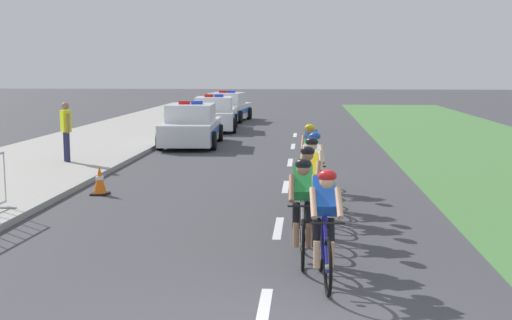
{
  "coord_description": "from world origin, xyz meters",
  "views": [
    {
      "loc": [
        0.47,
        -6.04,
        2.75
      ],
      "look_at": [
        -0.44,
        5.72,
        1.1
      ],
      "focal_mm": 46.35,
      "sensor_mm": 36.0,
      "label": 1
    }
  ],
  "objects_px": {
    "cyclist_sixth": "(310,156)",
    "cyclist_second": "(303,207)",
    "cyclist_fifth": "(312,168)",
    "police_car_second": "(214,115)",
    "cyclist_third": "(309,189)",
    "police_car_third": "(228,108)",
    "cyclist_lead": "(324,224)",
    "police_car_nearest": "(191,126)",
    "spectator_closest": "(66,128)",
    "cyclist_fourth": "(311,176)",
    "traffic_cone_near": "(100,181)"
  },
  "relations": [
    {
      "from": "cyclist_fifth",
      "to": "police_car_second",
      "type": "relative_size",
      "value": 0.38
    },
    {
      "from": "cyclist_fourth",
      "to": "traffic_cone_near",
      "type": "xyz_separation_m",
      "value": [
        -4.58,
        1.95,
        -0.48
      ]
    },
    {
      "from": "cyclist_fourth",
      "to": "police_car_third",
      "type": "relative_size",
      "value": 0.38
    },
    {
      "from": "cyclist_lead",
      "to": "cyclist_third",
      "type": "height_order",
      "value": "same"
    },
    {
      "from": "cyclist_sixth",
      "to": "cyclist_second",
      "type": "bearing_deg",
      "value": -91.44
    },
    {
      "from": "spectator_closest",
      "to": "police_car_nearest",
      "type": "bearing_deg",
      "value": 62.82
    },
    {
      "from": "cyclist_third",
      "to": "cyclist_fifth",
      "type": "height_order",
      "value": "same"
    },
    {
      "from": "traffic_cone_near",
      "to": "cyclist_fourth",
      "type": "bearing_deg",
      "value": -23.07
    },
    {
      "from": "cyclist_third",
      "to": "police_car_second",
      "type": "bearing_deg",
      "value": 102.67
    },
    {
      "from": "police_car_nearest",
      "to": "police_car_third",
      "type": "relative_size",
      "value": 0.99
    },
    {
      "from": "cyclist_fifth",
      "to": "police_car_third",
      "type": "bearing_deg",
      "value": 101.29
    },
    {
      "from": "police_car_third",
      "to": "traffic_cone_near",
      "type": "distance_m",
      "value": 20.13
    },
    {
      "from": "police_car_third",
      "to": "cyclist_sixth",
      "type": "bearing_deg",
      "value": -77.75
    },
    {
      "from": "cyclist_second",
      "to": "cyclist_fourth",
      "type": "height_order",
      "value": "same"
    },
    {
      "from": "cyclist_second",
      "to": "cyclist_sixth",
      "type": "distance_m",
      "value": 5.53
    },
    {
      "from": "police_car_nearest",
      "to": "cyclist_fourth",
      "type": "bearing_deg",
      "value": -69.6
    },
    {
      "from": "police_car_second",
      "to": "cyclist_fifth",
      "type": "bearing_deg",
      "value": -75.35
    },
    {
      "from": "cyclist_fourth",
      "to": "police_car_third",
      "type": "xyz_separation_m",
      "value": [
        -4.18,
        22.08,
        -0.11
      ]
    },
    {
      "from": "cyclist_fourth",
      "to": "police_car_nearest",
      "type": "height_order",
      "value": "police_car_nearest"
    },
    {
      "from": "cyclist_second",
      "to": "spectator_closest",
      "type": "distance_m",
      "value": 11.07
    },
    {
      "from": "cyclist_lead",
      "to": "police_car_second",
      "type": "xyz_separation_m",
      "value": [
        -4.33,
        20.77,
        -0.11
      ]
    },
    {
      "from": "cyclist_lead",
      "to": "cyclist_sixth",
      "type": "bearing_deg",
      "value": 91.27
    },
    {
      "from": "cyclist_sixth",
      "to": "spectator_closest",
      "type": "bearing_deg",
      "value": 154.38
    },
    {
      "from": "cyclist_fourth",
      "to": "cyclist_sixth",
      "type": "xyz_separation_m",
      "value": [
        0.0,
        2.8,
        0.0
      ]
    },
    {
      "from": "police_car_second",
      "to": "police_car_third",
      "type": "bearing_deg",
      "value": 90.04
    },
    {
      "from": "police_car_second",
      "to": "spectator_closest",
      "type": "relative_size",
      "value": 2.71
    },
    {
      "from": "police_car_nearest",
      "to": "spectator_closest",
      "type": "distance_m",
      "value": 5.82
    },
    {
      "from": "cyclist_fifth",
      "to": "police_car_nearest",
      "type": "bearing_deg",
      "value": 112.27
    },
    {
      "from": "cyclist_third",
      "to": "cyclist_lead",
      "type": "bearing_deg",
      "value": -85.3
    },
    {
      "from": "cyclist_second",
      "to": "cyclist_fifth",
      "type": "relative_size",
      "value": 1.0
    },
    {
      "from": "cyclist_lead",
      "to": "cyclist_fifth",
      "type": "height_order",
      "value": "same"
    },
    {
      "from": "police_car_second",
      "to": "cyclist_sixth",
      "type": "bearing_deg",
      "value": -73.67
    },
    {
      "from": "cyclist_third",
      "to": "police_car_third",
      "type": "relative_size",
      "value": 0.38
    },
    {
      "from": "cyclist_second",
      "to": "police_car_third",
      "type": "relative_size",
      "value": 0.38
    },
    {
      "from": "police_car_second",
      "to": "spectator_closest",
      "type": "bearing_deg",
      "value": -103.57
    },
    {
      "from": "cyclist_lead",
      "to": "police_car_second",
      "type": "bearing_deg",
      "value": 101.77
    },
    {
      "from": "police_car_second",
      "to": "police_car_third",
      "type": "distance_m",
      "value": 5.0
    },
    {
      "from": "traffic_cone_near",
      "to": "cyclist_lead",
      "type": "bearing_deg",
      "value": -50.08
    },
    {
      "from": "cyclist_fifth",
      "to": "police_car_nearest",
      "type": "height_order",
      "value": "police_car_nearest"
    },
    {
      "from": "police_car_second",
      "to": "spectator_closest",
      "type": "height_order",
      "value": "spectator_closest"
    },
    {
      "from": "cyclist_second",
      "to": "cyclist_sixth",
      "type": "bearing_deg",
      "value": 88.56
    },
    {
      "from": "spectator_closest",
      "to": "cyclist_sixth",
      "type": "bearing_deg",
      "value": -25.62
    },
    {
      "from": "cyclist_lead",
      "to": "police_car_third",
      "type": "height_order",
      "value": "police_car_third"
    },
    {
      "from": "cyclist_third",
      "to": "spectator_closest",
      "type": "relative_size",
      "value": 1.03
    },
    {
      "from": "cyclist_fifth",
      "to": "spectator_closest",
      "type": "distance_m",
      "value": 8.57
    },
    {
      "from": "cyclist_fifth",
      "to": "spectator_closest",
      "type": "xyz_separation_m",
      "value": [
        -6.87,
        5.12,
        0.3
      ]
    },
    {
      "from": "cyclist_lead",
      "to": "cyclist_second",
      "type": "relative_size",
      "value": 1.0
    },
    {
      "from": "police_car_third",
      "to": "cyclist_second",
      "type": "bearing_deg",
      "value": -80.73
    },
    {
      "from": "cyclist_lead",
      "to": "cyclist_fifth",
      "type": "relative_size",
      "value": 1.0
    },
    {
      "from": "cyclist_third",
      "to": "cyclist_fourth",
      "type": "bearing_deg",
      "value": 87.73
    }
  ]
}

